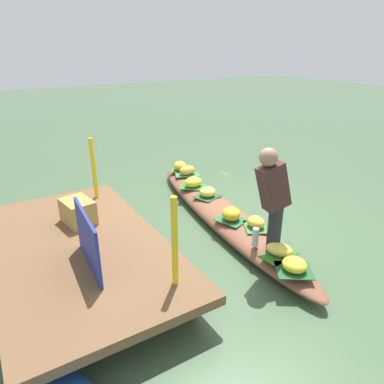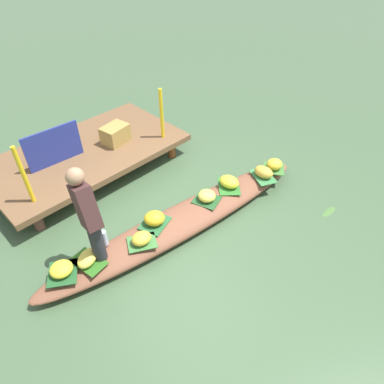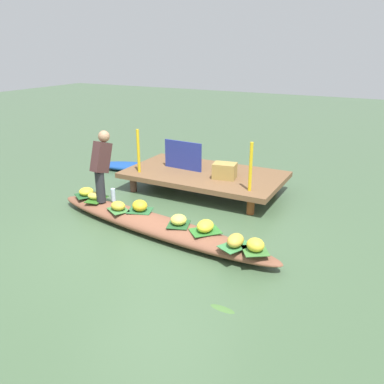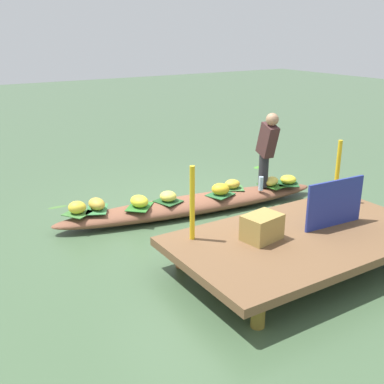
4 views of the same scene
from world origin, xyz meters
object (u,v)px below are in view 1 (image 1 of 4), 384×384
object	(u,v)px
banana_bunch_3	(256,222)
banana_bunch_5	(279,250)
vendor_boat	(222,215)
banana_bunch_7	(180,166)
vendor_person	(273,195)
market_banner	(88,240)
banana_bunch_1	(208,192)
banana_bunch_2	(294,265)
water_bottle	(255,237)
banana_bunch_6	(193,182)
banana_bunch_0	(231,214)
banana_bunch_4	(187,170)
produce_crate	(78,212)

from	to	relation	value
banana_bunch_3	banana_bunch_5	bearing A→B (deg)	161.65
vendor_boat	banana_bunch_7	xyz separation A→B (m)	(1.77, -0.29, 0.22)
vendor_person	market_banner	size ratio (longest dim) A/B	1.41
banana_bunch_3	vendor_person	distance (m)	0.83
banana_bunch_1	banana_bunch_7	bearing A→B (deg)	-10.78
banana_bunch_2	market_banner	world-z (taller)	market_banner
banana_bunch_1	banana_bunch_3	distance (m)	1.18
banana_bunch_1	water_bottle	xyz separation A→B (m)	(-1.52, 0.34, 0.03)
vendor_boat	banana_bunch_6	size ratio (longest dim) A/B	13.99
banana_bunch_2	market_banner	xyz separation A→B (m)	(1.00, 1.87, 0.37)
vendor_boat	banana_bunch_2	size ratio (longest dim) A/B	16.31
banana_bunch_0	market_banner	world-z (taller)	market_banner
banana_bunch_4	market_banner	size ratio (longest dim) A/B	0.35
market_banner	produce_crate	distance (m)	1.04
banana_bunch_6	vendor_person	bearing A→B (deg)	172.26
banana_bunch_2	water_bottle	xyz separation A→B (m)	(0.61, 0.02, 0.04)
banana_bunch_4	vendor_boat	bearing A→B (deg)	169.10
banana_bunch_6	banana_bunch_7	distance (m)	0.89
banana_bunch_6	water_bottle	size ratio (longest dim) A/B	1.36
vendor_boat	banana_bunch_1	distance (m)	0.48
vendor_boat	banana_bunch_4	size ratio (longest dim) A/B	13.97
banana_bunch_2	banana_bunch_5	xyz separation A→B (m)	(0.30, -0.08, -0.00)
banana_bunch_0	water_bottle	bearing A→B (deg)	166.66
produce_crate	banana_bunch_7	bearing A→B (deg)	-57.73
banana_bunch_0	banana_bunch_4	bearing A→B (deg)	-12.69
vendor_boat	banana_bunch_7	size ratio (longest dim) A/B	17.29
market_banner	banana_bunch_7	bearing A→B (deg)	-41.44
vendor_boat	banana_bunch_0	world-z (taller)	banana_bunch_0
banana_bunch_1	water_bottle	size ratio (longest dim) A/B	1.12
banana_bunch_0	market_banner	xyz separation A→B (m)	(-0.29, 2.02, 0.35)
banana_bunch_6	vendor_boat	bearing A→B (deg)	176.25
banana_bunch_2	banana_bunch_0	bearing A→B (deg)	-6.45
market_banner	banana_bunch_3	bearing A→B (deg)	-88.00
banana_bunch_0	banana_bunch_6	xyz separation A→B (m)	(1.31, -0.20, -0.01)
banana_bunch_3	banana_bunch_6	world-z (taller)	banana_bunch_6
banana_bunch_3	water_bottle	size ratio (longest dim) A/B	1.14
produce_crate	banana_bunch_1	bearing A→B (deg)	-86.81
banana_bunch_5	banana_bunch_7	bearing A→B (deg)	-8.95
banana_bunch_5	produce_crate	distance (m)	2.49
banana_bunch_6	produce_crate	world-z (taller)	produce_crate
banana_bunch_4	banana_bunch_5	world-z (taller)	banana_bunch_4
banana_bunch_0	banana_bunch_4	xyz separation A→B (m)	(1.88, -0.42, -0.01)
banana_bunch_2	banana_bunch_7	world-z (taller)	banana_bunch_7
water_bottle	vendor_person	bearing A→B (deg)	-155.52
banana_bunch_2	banana_bunch_6	xyz separation A→B (m)	(2.61, -0.35, 0.01)
banana_bunch_1	banana_bunch_7	distance (m)	1.35
banana_bunch_2	banana_bunch_3	world-z (taller)	banana_bunch_3
banana_bunch_5	market_banner	xyz separation A→B (m)	(0.70, 1.95, 0.37)
vendor_person	market_banner	distance (m)	2.02
banana_bunch_2	banana_bunch_4	xyz separation A→B (m)	(3.18, -0.57, 0.01)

